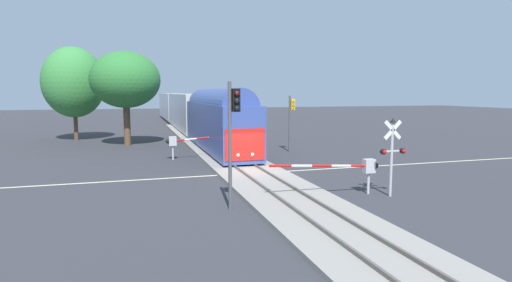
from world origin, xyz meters
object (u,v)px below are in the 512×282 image
at_px(traffic_signal_median, 233,125).
at_px(traffic_signal_far_side, 291,114).
at_px(pine_left_background, 74,82).
at_px(crossing_gate_near, 357,167).
at_px(commuter_train, 187,110).
at_px(crossing_gate_far, 179,141).
at_px(oak_behind_train, 125,80).
at_px(crossing_signal_mast, 392,149).

height_order(traffic_signal_median, traffic_signal_far_side, traffic_signal_median).
bearing_deg(pine_left_background, crossing_gate_near, -61.12).
bearing_deg(commuter_train, traffic_signal_far_side, -74.91).
bearing_deg(crossing_gate_far, commuter_train, 81.16).
bearing_deg(crossing_gate_near, commuter_train, 95.43).
bearing_deg(traffic_signal_far_side, traffic_signal_median, -119.48).
bearing_deg(traffic_signal_far_side, oak_behind_train, 148.54).
bearing_deg(traffic_signal_far_side, crossing_gate_far, -170.68).
relative_size(crossing_signal_mast, traffic_signal_median, 0.69).
relative_size(crossing_gate_near, oak_behind_train, 0.65).
xyz_separation_m(crossing_gate_near, pine_left_background, (-16.67, 30.23, 4.79)).
distance_m(traffic_signal_far_side, oak_behind_train, 16.44).
xyz_separation_m(traffic_signal_far_side, oak_behind_train, (-13.78, 8.43, 3.06)).
xyz_separation_m(commuter_train, oak_behind_train, (-7.68, -14.19, 3.60)).
bearing_deg(oak_behind_train, traffic_signal_median, -79.23).
relative_size(crossing_gate_near, traffic_signal_median, 1.05).
height_order(crossing_signal_mast, oak_behind_train, oak_behind_train).
height_order(crossing_gate_far, traffic_signal_median, traffic_signal_median).
bearing_deg(crossing_signal_mast, crossing_gate_far, 121.35).
bearing_deg(oak_behind_train, commuter_train, 61.58).
relative_size(commuter_train, traffic_signal_far_side, 13.03).
distance_m(traffic_signal_far_side, pine_left_background, 24.44).
relative_size(commuter_train, traffic_signal_median, 11.29).
xyz_separation_m(pine_left_background, oak_behind_train, (5.39, -6.45, 0.12)).
relative_size(commuter_train, crossing_signal_mast, 16.27).
bearing_deg(traffic_signal_median, pine_left_background, 107.98).
relative_size(crossing_gate_far, oak_behind_train, 0.57).
bearing_deg(pine_left_background, traffic_signal_far_side, -37.82).
relative_size(traffic_signal_median, oak_behind_train, 0.62).
height_order(crossing_gate_far, traffic_signal_far_side, traffic_signal_far_side).
height_order(crossing_gate_near, oak_behind_train, oak_behind_train).
xyz_separation_m(crossing_gate_far, pine_left_background, (-9.30, 16.50, 4.79)).
bearing_deg(commuter_train, crossing_gate_near, -84.57).
height_order(traffic_signal_far_side, pine_left_background, pine_left_background).
relative_size(commuter_train, crossing_gate_near, 10.80).
bearing_deg(crossing_gate_near, crossing_gate_far, 118.24).
height_order(crossing_gate_far, oak_behind_train, oak_behind_train).
bearing_deg(traffic_signal_median, crossing_gate_far, 93.01).
bearing_deg(traffic_signal_far_side, crossing_signal_mast, -93.68).
relative_size(crossing_gate_far, traffic_signal_far_side, 1.06).
distance_m(traffic_signal_median, traffic_signal_far_side, 18.51).
height_order(crossing_signal_mast, traffic_signal_far_side, traffic_signal_far_side).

